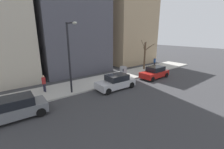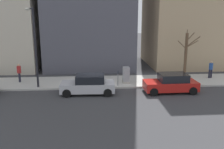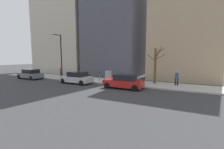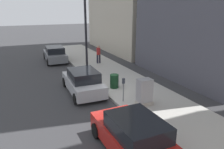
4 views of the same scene
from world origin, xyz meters
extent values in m
plane|color=#38383A|center=(0.00, 0.00, 0.00)|extent=(120.00, 120.00, 0.00)
cube|color=#B2AFA8|center=(2.00, 0.00, 0.07)|extent=(4.00, 36.00, 0.15)
cube|color=red|center=(-1.23, -5.94, 0.57)|extent=(1.86, 4.22, 0.70)
cube|color=black|center=(-1.23, -6.14, 1.22)|extent=(1.63, 2.22, 0.60)
cylinder|color=black|center=(-2.10, -4.40, 0.32)|extent=(0.23, 0.64, 0.64)
cylinder|color=black|center=(-0.40, -4.38, 0.32)|extent=(0.23, 0.64, 0.64)
cube|color=#B7B7BC|center=(-1.10, 0.67, 0.57)|extent=(1.92, 4.25, 0.70)
cube|color=black|center=(-1.11, 0.47, 1.22)|extent=(1.66, 2.24, 0.60)
cylinder|color=black|center=(-1.91, 2.24, 0.32)|extent=(0.24, 0.65, 0.64)
cylinder|color=black|center=(-0.21, 2.19, 0.32)|extent=(0.24, 0.65, 0.64)
cylinder|color=black|center=(-2.00, -0.86, 0.32)|extent=(0.24, 0.65, 0.64)
cylinder|color=black|center=(-0.30, -0.91, 0.32)|extent=(0.24, 0.65, 0.64)
cube|color=slate|center=(-1.15, 9.86, 0.57)|extent=(1.95, 4.26, 0.70)
cube|color=black|center=(-1.16, 9.67, 1.22)|extent=(1.68, 2.26, 0.60)
cylinder|color=black|center=(-1.94, 11.45, 0.32)|extent=(0.24, 0.65, 0.64)
cylinder|color=black|center=(-0.25, 11.38, 0.32)|extent=(0.24, 0.65, 0.64)
cylinder|color=black|center=(-2.06, 8.35, 0.32)|extent=(0.24, 0.65, 0.64)
cylinder|color=black|center=(-0.36, 8.28, 0.32)|extent=(0.24, 0.65, 0.64)
cylinder|color=slate|center=(0.45, -1.88, 0.68)|extent=(0.07, 0.07, 1.05)
cube|color=#2D333D|center=(0.45, -1.88, 1.35)|extent=(0.14, 0.10, 0.30)
cube|color=#A8A399|center=(1.30, -2.69, 0.24)|extent=(0.83, 0.61, 0.18)
cube|color=#939399|center=(1.30, -2.69, 0.96)|extent=(0.75, 0.55, 1.25)
cylinder|color=black|center=(0.55, 4.87, 3.40)|extent=(0.18, 0.18, 6.50)
cylinder|color=#14381E|center=(0.90, 0.28, 0.60)|extent=(0.56, 0.56, 0.90)
cylinder|color=#1E1E2D|center=(2.23, 6.87, 0.56)|extent=(0.16, 0.16, 0.82)
cylinder|color=#1E1E2D|center=(2.47, 6.90, 0.56)|extent=(0.16, 0.16, 0.82)
cylinder|color=#A52323|center=(2.35, 6.88, 1.28)|extent=(0.36, 0.36, 0.62)
sphere|color=tan|center=(2.35, 6.88, 1.70)|extent=(0.22, 0.22, 0.22)
camera|label=1|loc=(-12.59, 10.38, 5.68)|focal=24.00mm
camera|label=2|loc=(-20.06, 0.17, 6.19)|focal=40.00mm
camera|label=3|loc=(-16.00, -12.11, 3.34)|focal=24.00mm
camera|label=4|loc=(-4.79, -11.90, 5.20)|focal=35.00mm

